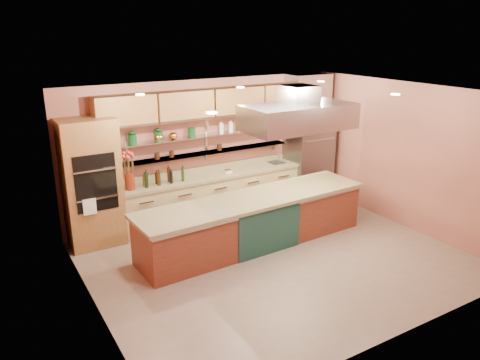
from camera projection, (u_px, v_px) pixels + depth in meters
floor at (276, 260)px, 7.96m from camera, size 6.00×5.00×0.02m
ceiling at (281, 94)px, 7.09m from camera, size 6.00×5.00×0.02m
wall_back at (208, 148)px, 9.56m from camera, size 6.00×0.04×2.80m
wall_front at (402, 238)px, 5.48m from camera, size 6.00×0.04×2.80m
wall_left at (89, 218)px, 6.06m from camera, size 0.04×5.00×2.80m
wall_right at (406, 156)px, 8.98m from camera, size 0.04×5.00×2.80m
oven_stack at (92, 184)px, 8.19m from camera, size 0.95×0.64×2.30m
refrigerator at (308, 154)px, 10.52m from camera, size 0.95×0.72×2.10m
back_counter at (213, 196)px, 9.58m from camera, size 3.84×0.64×0.93m
wall_shelf_lower at (209, 152)px, 9.45m from camera, size 3.60×0.26×0.03m
wall_shelf_upper at (208, 135)px, 9.34m from camera, size 3.60×0.26×0.03m
upper_cabinets at (211, 103)px, 9.12m from camera, size 4.60×0.36×0.55m
range_hood at (298, 117)px, 8.26m from camera, size 2.00×1.00×0.45m
ceiling_downlights at (273, 94)px, 7.26m from camera, size 4.00×2.80×0.02m
island at (254, 221)px, 8.39m from camera, size 4.33×1.12×0.90m
flower_vase at (130, 181)px, 8.51m from camera, size 0.19×0.19×0.31m
oil_bottle_cluster at (164, 177)px, 8.84m from camera, size 0.88×0.52×0.27m
kitchen_scale at (228, 171)px, 9.54m from camera, size 0.16×0.14×0.08m
bar_faucet at (279, 157)px, 10.25m from camera, size 0.03×0.03×0.22m
copper_kettle at (173, 136)px, 8.95m from camera, size 0.19×0.19×0.13m
green_canister at (192, 132)px, 9.13m from camera, size 0.15×0.15×0.17m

